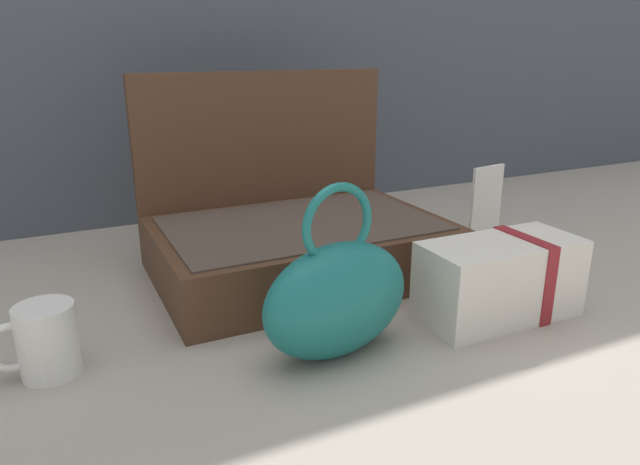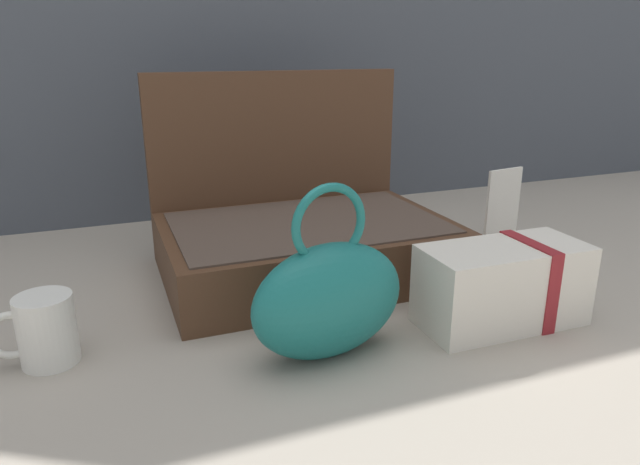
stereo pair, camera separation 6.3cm
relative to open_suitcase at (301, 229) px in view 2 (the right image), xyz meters
name	(u,v)px [view 2 (the right image)]	position (x,y,z in m)	size (l,w,h in m)	color
ground_plane	(297,308)	(-0.06, -0.15, -0.07)	(6.00, 6.00, 0.00)	#9E9384
open_suitcase	(301,229)	(0.00, 0.00, 0.00)	(0.47, 0.34, 0.33)	#4C301E
teal_pouch_handbag	(329,298)	(-0.07, -0.29, 0.01)	(0.22, 0.13, 0.23)	#196B66
cream_toiletry_bag	(504,285)	(0.20, -0.30, -0.02)	(0.23, 0.11, 0.12)	silver
coffee_mug	(44,330)	(-0.40, -0.19, -0.03)	(0.11, 0.07, 0.09)	silver
info_card_left	(502,209)	(0.40, -0.03, 0.00)	(0.08, 0.01, 0.16)	white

